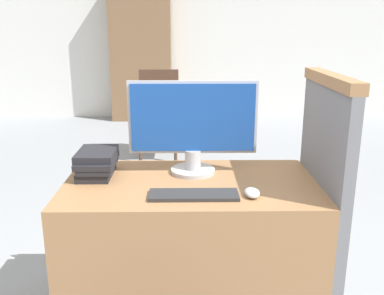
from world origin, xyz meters
TOP-DOWN VIEW (x-y plane):
  - wall_back at (0.00, 5.33)m, footprint 12.00×0.06m
  - desk at (0.00, 0.33)m, footprint 1.19×0.67m
  - carrel_divider at (0.62, 0.31)m, footprint 0.07×0.63m
  - monitor at (0.01, 0.47)m, footprint 0.62×0.22m
  - keyboard at (0.01, 0.15)m, footprint 0.38×0.12m
  - mouse at (0.26, 0.15)m, footprint 0.06×0.10m
  - book_stack at (-0.45, 0.43)m, footprint 0.18×0.27m
  - far_chair at (-0.33, 3.15)m, footprint 0.44×0.44m
  - bookshelf_far at (-0.71, 5.09)m, footprint 0.92×0.32m

SIDE VIEW (x-z plane):
  - desk at x=0.00m, z-range 0.00..0.73m
  - far_chair at x=-0.33m, z-range 0.03..1.00m
  - carrel_divider at x=0.62m, z-range 0.01..1.24m
  - keyboard at x=0.01m, z-range 0.73..0.74m
  - mouse at x=0.26m, z-range 0.73..0.76m
  - book_stack at x=-0.45m, z-range 0.73..0.86m
  - monitor at x=0.01m, z-range 0.74..1.20m
  - bookshelf_far at x=-0.71m, z-range 0.00..2.09m
  - wall_back at x=0.00m, z-range 0.00..2.80m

